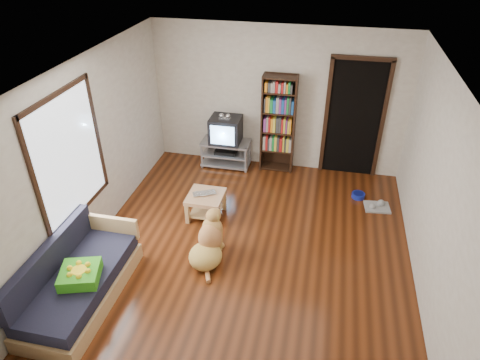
% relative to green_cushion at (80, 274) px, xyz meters
% --- Properties ---
extents(ground, '(5.00, 5.00, 0.00)m').
position_rel_green_cushion_xyz_m(ground, '(1.75, 1.46, -0.49)').
color(ground, '#59260F').
rests_on(ground, ground).
extents(ceiling, '(5.00, 5.00, 0.00)m').
position_rel_green_cushion_xyz_m(ceiling, '(1.75, 1.46, 2.11)').
color(ceiling, white).
rests_on(ceiling, ground).
extents(wall_back, '(4.50, 0.00, 4.50)m').
position_rel_green_cushion_xyz_m(wall_back, '(1.75, 3.96, 0.81)').
color(wall_back, beige).
rests_on(wall_back, ground).
extents(wall_front, '(4.50, 0.00, 4.50)m').
position_rel_green_cushion_xyz_m(wall_front, '(1.75, -1.04, 0.81)').
color(wall_front, beige).
rests_on(wall_front, ground).
extents(wall_left, '(0.00, 5.00, 5.00)m').
position_rel_green_cushion_xyz_m(wall_left, '(-0.50, 1.46, 0.81)').
color(wall_left, beige).
rests_on(wall_left, ground).
extents(wall_right, '(0.00, 5.00, 5.00)m').
position_rel_green_cushion_xyz_m(wall_right, '(4.00, 1.46, 0.81)').
color(wall_right, beige).
rests_on(wall_right, ground).
extents(green_cushion, '(0.55, 0.55, 0.15)m').
position_rel_green_cushion_xyz_m(green_cushion, '(0.00, 0.00, 0.00)').
color(green_cushion, green).
rests_on(green_cushion, sofa).
extents(laptop, '(0.42, 0.36, 0.03)m').
position_rel_green_cushion_xyz_m(laptop, '(0.93, 2.03, -0.08)').
color(laptop, white).
rests_on(laptop, coffee_table).
extents(dog_bowl, '(0.22, 0.22, 0.08)m').
position_rel_green_cushion_xyz_m(dog_bowl, '(3.31, 3.11, -0.45)').
color(dog_bowl, navy).
rests_on(dog_bowl, ground).
extents(grey_rag, '(0.43, 0.36, 0.03)m').
position_rel_green_cushion_xyz_m(grey_rag, '(3.61, 2.86, -0.48)').
color(grey_rag, '#989898').
rests_on(grey_rag, ground).
extents(window, '(0.03, 1.46, 1.70)m').
position_rel_green_cushion_xyz_m(window, '(-0.48, 0.96, 1.01)').
color(window, white).
rests_on(window, wall_left).
extents(doorway, '(1.03, 0.05, 2.19)m').
position_rel_green_cushion_xyz_m(doorway, '(3.10, 3.94, 0.63)').
color(doorway, black).
rests_on(doorway, wall_back).
extents(tv_stand, '(0.90, 0.45, 0.50)m').
position_rel_green_cushion_xyz_m(tv_stand, '(0.85, 3.71, -0.22)').
color(tv_stand, '#99999E').
rests_on(tv_stand, ground).
extents(crt_tv, '(0.55, 0.52, 0.58)m').
position_rel_green_cushion_xyz_m(crt_tv, '(0.85, 3.73, 0.25)').
color(crt_tv, black).
rests_on(crt_tv, tv_stand).
extents(bookshelf, '(0.60, 0.30, 1.80)m').
position_rel_green_cushion_xyz_m(bookshelf, '(1.80, 3.80, 0.51)').
color(bookshelf, black).
rests_on(bookshelf, ground).
extents(sofa, '(0.80, 1.80, 0.80)m').
position_rel_green_cushion_xyz_m(sofa, '(-0.12, 0.08, -0.23)').
color(sofa, tan).
rests_on(sofa, ground).
extents(coffee_table, '(0.55, 0.55, 0.40)m').
position_rel_green_cushion_xyz_m(coffee_table, '(0.93, 2.06, -0.21)').
color(coffee_table, tan).
rests_on(coffee_table, ground).
extents(dog, '(0.51, 0.89, 0.73)m').
position_rel_green_cushion_xyz_m(dog, '(1.25, 1.12, -0.23)').
color(dog, gold).
rests_on(dog, ground).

